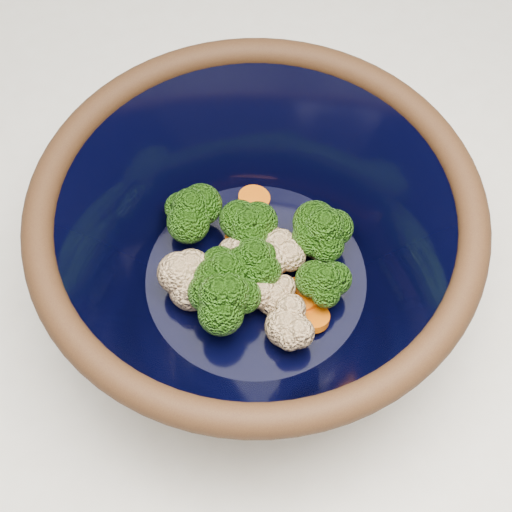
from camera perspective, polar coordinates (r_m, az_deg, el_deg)
ground at (r=1.45m, az=-0.26°, el=-17.22°), size 3.00×3.00×0.00m
counter at (r=1.01m, az=-0.37°, el=-11.63°), size 1.20×1.20×0.90m
mixing_bowl at (r=0.51m, az=0.00°, el=0.72°), size 0.32×0.32×0.13m
vegetable_pile at (r=0.52m, az=-0.29°, el=-0.63°), size 0.15×0.15×0.06m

